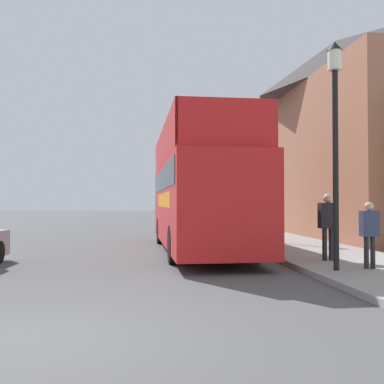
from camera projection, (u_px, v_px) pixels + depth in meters
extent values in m
plane|color=#4C4C4F|center=(121.00, 231.00, 26.28)|extent=(144.00, 144.00, 0.00)
cube|color=gray|center=(247.00, 233.00, 24.06)|extent=(3.64, 108.00, 0.14)
cube|color=#9E664C|center=(337.00, 166.00, 24.13)|extent=(6.00, 18.09, 7.35)
pyramid|color=#383333|center=(336.00, 69.00, 24.26)|extent=(6.00, 18.09, 3.13)
cube|color=red|center=(199.00, 204.00, 15.41)|extent=(2.69, 10.40, 2.68)
cube|color=orange|center=(201.00, 200.00, 14.90)|extent=(2.63, 5.74, 0.45)
cube|color=black|center=(199.00, 180.00, 15.43)|extent=(2.70, 9.57, 0.70)
cube|color=red|center=(199.00, 164.00, 15.44)|extent=(2.67, 9.57, 0.10)
cube|color=red|center=(163.00, 145.00, 15.30)|extent=(0.23, 9.53, 1.13)
cube|color=red|center=(234.00, 147.00, 15.61)|extent=(0.23, 9.53, 1.13)
cube|color=red|center=(227.00, 121.00, 10.77)|extent=(2.52, 0.11, 1.13)
cube|color=red|center=(186.00, 158.00, 19.46)|extent=(2.54, 1.49, 1.13)
cylinder|color=black|center=(160.00, 231.00, 18.42)|extent=(0.30, 1.06, 1.06)
cylinder|color=black|center=(215.00, 230.00, 18.71)|extent=(0.30, 1.06, 1.06)
cylinder|color=black|center=(174.00, 245.00, 12.26)|extent=(0.30, 1.06, 1.06)
cylinder|color=black|center=(254.00, 244.00, 12.54)|extent=(0.30, 1.06, 1.06)
cube|color=silver|center=(191.00, 224.00, 24.54)|extent=(1.86, 4.31, 0.70)
cube|color=black|center=(192.00, 213.00, 24.43)|extent=(1.56, 2.10, 0.49)
cylinder|color=black|center=(174.00, 227.00, 25.72)|extent=(0.23, 0.64, 0.63)
cylinder|color=black|center=(201.00, 226.00, 25.95)|extent=(0.23, 0.64, 0.63)
cylinder|color=black|center=(180.00, 229.00, 23.12)|extent=(0.23, 0.64, 0.63)
cylinder|color=black|center=(210.00, 229.00, 23.36)|extent=(0.23, 0.64, 0.63)
cylinder|color=#232328|center=(366.00, 252.00, 10.43)|extent=(0.11, 0.11, 0.75)
cylinder|color=#232328|center=(373.00, 252.00, 10.45)|extent=(0.11, 0.11, 0.75)
cube|color=#2D3856|center=(369.00, 224.00, 10.46)|extent=(0.41, 0.22, 0.59)
sphere|color=tan|center=(369.00, 206.00, 10.47)|extent=(0.21, 0.21, 0.21)
cylinder|color=#232328|center=(325.00, 244.00, 11.92)|extent=(0.13, 0.13, 0.86)
cylinder|color=#232328|center=(331.00, 244.00, 11.94)|extent=(0.13, 0.13, 0.86)
cube|color=black|center=(328.00, 215.00, 11.95)|extent=(0.46, 0.26, 0.68)
sphere|color=tan|center=(328.00, 198.00, 11.96)|extent=(0.24, 0.24, 0.24)
cylinder|color=black|center=(336.00, 170.00, 10.23)|extent=(0.13, 0.13, 4.57)
cylinder|color=silver|center=(335.00, 61.00, 10.29)|extent=(0.32, 0.32, 0.45)
cone|color=black|center=(335.00, 46.00, 10.30)|extent=(0.35, 0.35, 0.22)
cylinder|color=black|center=(244.00, 191.00, 18.64)|extent=(0.13, 0.13, 4.08)
cylinder|color=silver|center=(244.00, 137.00, 18.69)|extent=(0.32, 0.32, 0.45)
cone|color=black|center=(244.00, 129.00, 18.70)|extent=(0.35, 0.35, 0.22)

